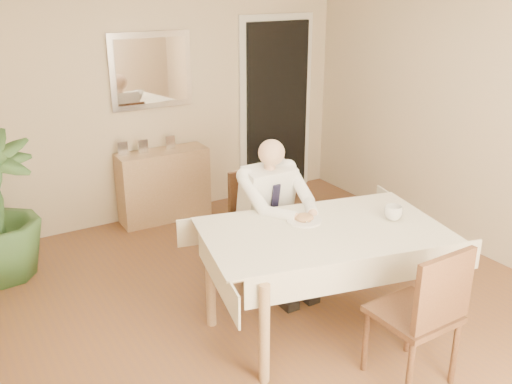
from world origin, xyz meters
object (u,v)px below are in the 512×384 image
chair_far (259,217)px  coffee_mug (393,213)px  chair_near (425,310)px  sideboard (164,185)px  dining_table (323,240)px  seated_man (277,210)px

chair_far → coffee_mug: (0.54, -1.01, 0.29)m
chair_far → coffee_mug: chair_far is taller
chair_near → coffee_mug: bearing=58.5°
chair_near → sideboard: chair_near is taller
dining_table → sideboard: bearing=108.4°
sideboard → coffee_mug: bearing=-71.7°
dining_table → sideboard: size_ratio=2.06×
coffee_mug → sideboard: (-0.78, 2.53, -0.43)m
chair_near → coffee_mug: size_ratio=7.15×
sideboard → chair_near: bearing=-83.1°
chair_near → sideboard: bearing=94.5°
chair_far → sideboard: 1.55m
chair_far → chair_near: bearing=-85.0°
dining_table → chair_far: size_ratio=2.11×
chair_near → chair_far: bearing=91.8°
dining_table → sideboard: (-0.24, 2.41, -0.29)m
chair_far → seated_man: (-0.00, -0.29, 0.17)m
chair_far → sideboard: (-0.24, 1.52, -0.14)m
chair_near → seated_man: (-0.10, 1.49, 0.15)m
chair_far → coffee_mug: 1.18m
chair_near → seated_man: size_ratio=0.77×
dining_table → chair_near: chair_near is taller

